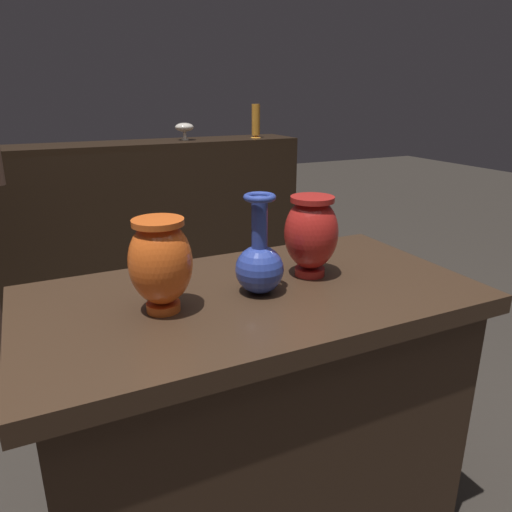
% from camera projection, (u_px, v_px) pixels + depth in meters
% --- Properties ---
extents(display_plinth, '(1.20, 0.64, 0.80)m').
position_uv_depth(display_plinth, '(253.00, 416.00, 1.41)').
color(display_plinth, '#382619').
rests_on(display_plinth, ground_plane).
extents(back_display_shelf, '(2.60, 0.40, 0.99)m').
position_uv_depth(back_display_shelf, '(115.00, 218.00, 3.26)').
color(back_display_shelf, black).
rests_on(back_display_shelf, ground_plane).
extents(vase_centerpiece, '(0.13, 0.13, 0.26)m').
position_uv_depth(vase_centerpiece, '(259.00, 262.00, 1.25)').
color(vase_centerpiece, '#2D429E').
rests_on(vase_centerpiece, display_plinth).
extents(vase_tall_behind, '(0.15, 0.15, 0.23)m').
position_uv_depth(vase_tall_behind, '(160.00, 262.00, 1.13)').
color(vase_tall_behind, '#E55B1E').
rests_on(vase_tall_behind, display_plinth).
extents(vase_left_accent, '(0.15, 0.15, 0.23)m').
position_uv_depth(vase_left_accent, '(311.00, 233.00, 1.36)').
color(vase_left_accent, red).
rests_on(vase_left_accent, display_plinth).
extents(shelf_vase_right, '(0.13, 0.13, 0.12)m').
position_uv_depth(shelf_vase_right, '(184.00, 128.00, 3.28)').
color(shelf_vase_right, silver).
rests_on(shelf_vase_right, back_display_shelf).
extents(shelf_vase_far_right, '(0.08, 0.08, 0.23)m').
position_uv_depth(shelf_vase_far_right, '(256.00, 122.00, 3.45)').
color(shelf_vase_far_right, orange).
rests_on(shelf_vase_far_right, back_display_shelf).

